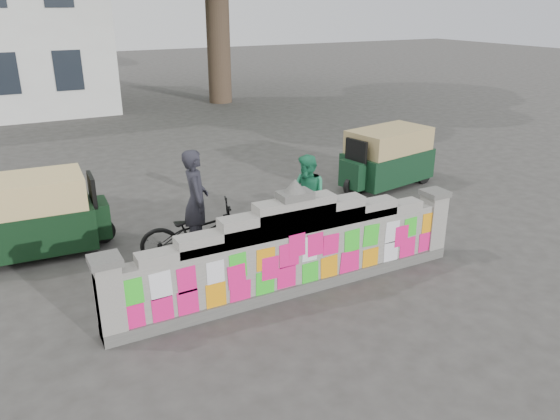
% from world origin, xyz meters
% --- Properties ---
extents(ground, '(100.00, 100.00, 0.00)m').
position_xyz_m(ground, '(0.00, 0.00, 0.00)').
color(ground, '#383533').
rests_on(ground, ground).
extents(parapet_wall, '(6.48, 0.44, 2.01)m').
position_xyz_m(parapet_wall, '(-0.00, -0.01, 0.75)').
color(parapet_wall, '#4C4C49').
rests_on(parapet_wall, ground).
extents(cyclist_bike, '(2.28, 1.28, 1.14)m').
position_xyz_m(cyclist_bike, '(-1.01, 1.90, 0.57)').
color(cyclist_bike, black).
rests_on(cyclist_bike, ground).
extents(cyclist_rider, '(0.62, 0.80, 1.92)m').
position_xyz_m(cyclist_rider, '(-1.01, 1.90, 0.96)').
color(cyclist_rider, '#22212A').
rests_on(cyclist_rider, ground).
extents(pedestrian, '(0.78, 0.93, 1.73)m').
position_xyz_m(pedestrian, '(1.42, 1.97, 0.86)').
color(pedestrian, '#24865B').
rests_on(pedestrian, ground).
extents(rickshaw_left, '(2.86, 1.43, 1.56)m').
position_xyz_m(rickshaw_left, '(-3.75, 3.67, 0.81)').
color(rickshaw_left, black).
rests_on(rickshaw_left, ground).
extents(rickshaw_right, '(2.84, 1.69, 1.53)m').
position_xyz_m(rickshaw_right, '(4.96, 3.86, 0.79)').
color(rickshaw_right, black).
rests_on(rickshaw_right, ground).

